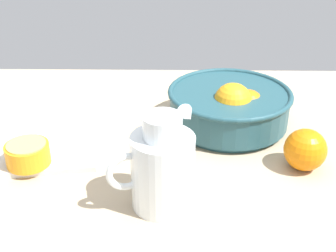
% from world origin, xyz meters
% --- Properties ---
extents(ground_plane, '(1.39, 0.97, 0.03)m').
position_xyz_m(ground_plane, '(0.00, 0.00, -0.01)').
color(ground_plane, tan).
extents(fruit_bowl, '(0.29, 0.29, 0.12)m').
position_xyz_m(fruit_bowl, '(0.12, 0.13, 0.05)').
color(fruit_bowl, '#234C56').
rests_on(fruit_bowl, ground_plane).
extents(juice_pitcher, '(0.16, 0.11, 0.19)m').
position_xyz_m(juice_pitcher, '(-0.03, -0.17, 0.07)').
color(juice_pitcher, white).
rests_on(juice_pitcher, ground_plane).
extents(cutting_board, '(0.34, 0.23, 0.01)m').
position_xyz_m(cutting_board, '(-0.34, -0.00, 0.01)').
color(cutting_board, beige).
rests_on(cutting_board, ground_plane).
extents(orange_half_0, '(0.09, 0.09, 0.05)m').
position_xyz_m(orange_half_0, '(-0.30, -0.06, 0.04)').
color(orange_half_0, orange).
rests_on(orange_half_0, cutting_board).
extents(loose_orange_0, '(0.09, 0.09, 0.09)m').
position_xyz_m(loose_orange_0, '(0.25, -0.05, 0.04)').
color(loose_orange_0, orange).
rests_on(loose_orange_0, ground_plane).
extents(herb_sprig_0, '(0.06, 0.03, 0.01)m').
position_xyz_m(herb_sprig_0, '(0.04, 0.37, 0.00)').
color(herb_sprig_0, '#386E43').
rests_on(herb_sprig_0, ground_plane).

